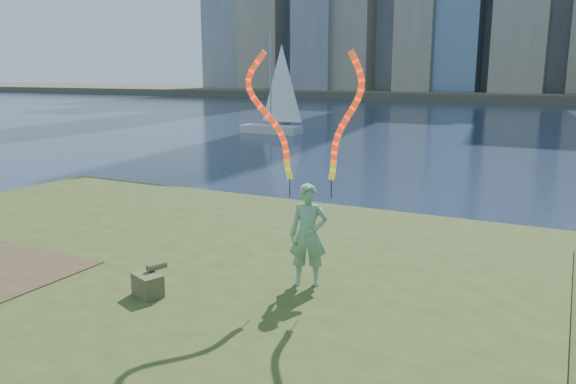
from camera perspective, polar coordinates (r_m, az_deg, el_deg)
The scene contains 6 objects.
ground at distance 11.91m, azimuth -9.96°, elevation -8.75°, with size 320.00×320.00×0.00m, color #192640.
grassy_knoll at distance 10.20m, azimuth -17.94°, elevation -10.78°, with size 20.00×18.00×0.80m.
far_shore at distance 104.11m, azimuth 23.72°, elevation 9.03°, with size 320.00×40.00×1.20m, color #484335.
woman_with_ribbons at distance 8.94m, azimuth 2.15°, elevation -0.81°, with size 1.94×0.79×4.04m.
canvas_bag at distance 9.07m, azimuth -14.00°, elevation -9.01°, with size 0.56×0.63×0.46m.
sailboat at distance 39.63m, azimuth -1.44°, elevation 7.69°, with size 4.64×1.53×7.02m.
Camera 1 is at (6.82, -8.83, 4.18)m, focal length 35.00 mm.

